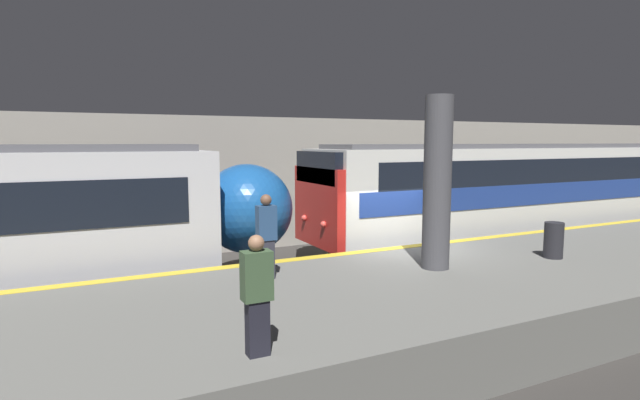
{
  "coord_description": "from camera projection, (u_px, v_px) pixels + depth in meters",
  "views": [
    {
      "loc": [
        -7.62,
        -10.63,
        3.82
      ],
      "look_at": [
        -1.94,
        0.86,
        2.31
      ],
      "focal_mm": 28.0,
      "sensor_mm": 36.0,
      "label": 1
    }
  ],
  "objects": [
    {
      "name": "station_rear_barrier",
      "position": [
        304.0,
        182.0,
        18.4
      ],
      "size": [
        50.0,
        0.15,
        4.67
      ],
      "color": "#9E998E",
      "rests_on": "ground"
    },
    {
      "name": "person_walking",
      "position": [
        266.0,
        234.0,
        9.93
      ],
      "size": [
        0.38,
        0.24,
        1.71
      ],
      "color": "#2D2D38",
      "rests_on": "platform"
    },
    {
      "name": "platform",
      "position": [
        473.0,
        294.0,
        10.78
      ],
      "size": [
        40.0,
        5.44,
        1.09
      ],
      "color": "slate",
      "rests_on": "ground"
    },
    {
      "name": "trash_bin",
      "position": [
        554.0,
        240.0,
        11.77
      ],
      "size": [
        0.44,
        0.44,
        0.85
      ],
      "color": "#232328",
      "rests_on": "platform"
    },
    {
      "name": "support_pillar_near",
      "position": [
        437.0,
        183.0,
        10.66
      ],
      "size": [
        0.6,
        0.6,
        3.72
      ],
      "color": "#47474C",
      "rests_on": "platform"
    },
    {
      "name": "person_waiting",
      "position": [
        257.0,
        293.0,
        6.35
      ],
      "size": [
        0.38,
        0.24,
        1.58
      ],
      "color": "black",
      "rests_on": "platform"
    },
    {
      "name": "ground_plane",
      "position": [
        399.0,
        286.0,
        13.26
      ],
      "size": [
        120.0,
        120.0,
        0.0
      ],
      "primitive_type": "plane",
      "color": "#33302D"
    },
    {
      "name": "train_boxy",
      "position": [
        556.0,
        192.0,
        18.74
      ],
      "size": [
        20.26,
        2.87,
        3.73
      ],
      "color": "black",
      "rests_on": "ground"
    }
  ]
}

